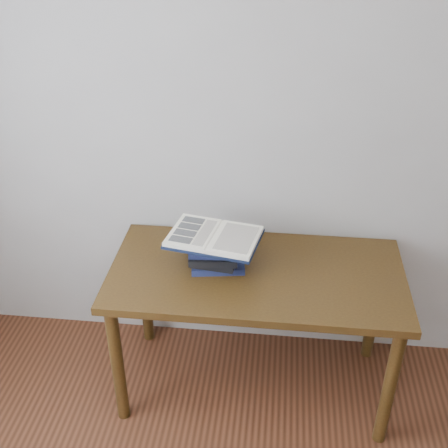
# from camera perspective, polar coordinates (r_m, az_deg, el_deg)

# --- Properties ---
(room_shell) EXTENTS (3.54, 3.54, 2.62)m
(room_shell) POSITION_cam_1_polar(r_m,az_deg,el_deg) (0.96, -5.37, -9.69)
(room_shell) COLOR #B2AFA8
(room_shell) RESTS_ON ground
(desk) EXTENTS (1.35, 0.68, 0.72)m
(desk) POSITION_cam_1_polar(r_m,az_deg,el_deg) (2.64, 3.27, -6.53)
(desk) COLOR #452E11
(desk) RESTS_ON ground
(book_stack) EXTENTS (0.27, 0.22, 0.15)m
(book_stack) POSITION_cam_1_polar(r_m,az_deg,el_deg) (2.57, -0.95, -3.04)
(book_stack) COLOR #181B49
(book_stack) RESTS_ON desk
(open_book) EXTENTS (0.45, 0.35, 0.03)m
(open_book) POSITION_cam_1_polar(r_m,az_deg,el_deg) (2.52, -1.01, -1.33)
(open_book) COLOR black
(open_book) RESTS_ON book_stack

